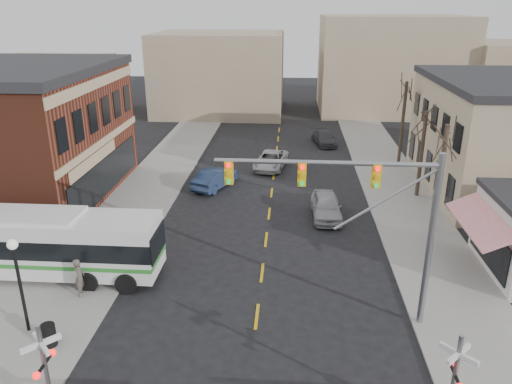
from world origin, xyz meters
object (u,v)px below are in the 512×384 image
Objects in this scene: traffic_signal_mast at (371,205)px; street_lamp at (17,267)px; rr_crossing_west at (60,378)px; car_a at (326,206)px; transit_bus at (34,243)px; pedestrian_near at (80,277)px; car_b at (215,178)px; car_c at (271,160)px; car_d at (324,138)px; trash_bin at (49,335)px; pedestrian_far at (98,238)px.

street_lamp is at bearing -172.76° from traffic_signal_mast.
rr_crossing_west is 1.19× the size of car_a.
transit_bus is 3.74m from pedestrian_near.
traffic_signal_mast reaches higher than transit_bus.
car_b is (-9.18, 16.89, -4.92)m from traffic_signal_mast.
rr_crossing_west is at bearing -148.29° from traffic_signal_mast.
rr_crossing_west is 8.22m from pedestrian_near.
car_c is 1.11× the size of car_d.
trash_bin is at bearing -59.82° from transit_bus.
pedestrian_far is (-1.07, 8.50, 0.26)m from trash_bin.
pedestrian_near is at bearing 93.12° from trash_bin.
rr_crossing_west is 1.10× the size of car_c.
car_b is (-8.26, 5.20, -0.02)m from car_a.
street_lamp is 0.93× the size of car_b.
rr_crossing_west is 6.30m from street_lamp.
pedestrian_far is (-9.24, -16.39, 0.17)m from car_c.
rr_crossing_west reaches higher than car_a.
trash_bin is at bearing -33.39° from street_lamp.
car_a reaches higher than car_d.
transit_bus is at bearing 84.28° from car_b.
trash_bin is (3.34, -5.74, -1.29)m from transit_bus.
car_a is 1.03× the size of car_d.
traffic_signal_mast is at bearing 31.71° from rr_crossing_west.
pedestrian_near is at bearing -31.11° from transit_bus.
street_lamp is at bearing -101.17° from car_c.
trash_bin is 0.51× the size of pedestrian_near.
pedestrian_far is (-13.38, -5.99, 0.07)m from car_a.
transit_bus is 15.83m from car_b.
transit_bus reaches higher than pedestrian_near.
traffic_signal_mast is 2.03× the size of car_d.
pedestrian_near reaches higher than car_d.
car_a is 2.42× the size of pedestrian_near.
street_lamp is (1.92, -4.80, 1.35)m from transit_bus.
street_lamp is 2.26× the size of pedestrian_near.
traffic_signal_mast reaches higher than street_lamp.
transit_bus is at bearing 120.88° from rr_crossing_west.
trash_bin is 0.22× the size of car_d.
pedestrian_near reaches higher than car_c.
traffic_signal_mast is 14.25m from pedestrian_near.
car_d is (13.23, 33.03, 0.05)m from trash_bin.
car_a is 0.93× the size of car_c.
rr_crossing_west is at bearing 108.22° from car_b.
pedestrian_near is at bearing -100.98° from pedestrian_far.
car_a is 18.56m from car_d.
street_lamp reaches higher than car_d.
car_c is at bearing 78.70° from rr_crossing_west.
car_d is at bearing 65.48° from street_lamp.
car_c is 2.61× the size of pedestrian_near.
pedestrian_far is (2.27, 2.76, -1.03)m from transit_bus.
pedestrian_near is at bearing -101.08° from car_c.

